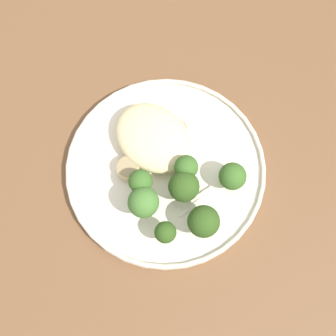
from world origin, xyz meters
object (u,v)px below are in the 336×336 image
object	(u,v)px
seared_scallop_left_edge	(144,156)
broccoli_floret_left_leaning	(143,203)
seared_scallop_half_hidden	(139,131)
broccoli_floret_tall_stalk	(204,222)
seared_scallop_right_edge	(151,140)
broccoli_floret_split_head	(186,168)
dinner_plate	(168,171)
broccoli_floret_center_pile	(184,187)
seared_scallop_tilted_round	(179,130)
broccoli_floret_rear_charred	(140,181)
broccoli_floret_front_edge	(232,176)
broccoli_floret_right_tilted	(165,233)
seared_scallop_large_seared	(128,168)

from	to	relation	value
seared_scallop_left_edge	broccoli_floret_left_leaning	world-z (taller)	broccoli_floret_left_leaning
seared_scallop_half_hidden	broccoli_floret_tall_stalk	size ratio (longest dim) A/B	0.52
seared_scallop_right_edge	seared_scallop_half_hidden	xyz separation A→B (m)	(-0.02, -0.00, -0.00)
seared_scallop_half_hidden	broccoli_floret_split_head	bearing A→B (deg)	1.81
dinner_plate	broccoli_floret_center_pile	distance (m)	0.05
seared_scallop_tilted_round	seared_scallop_right_edge	bearing A→B (deg)	-113.68
broccoli_floret_split_head	broccoli_floret_rear_charred	bearing A→B (deg)	-116.71
broccoli_floret_center_pile	broccoli_floret_rear_charred	size ratio (longest dim) A/B	0.98
dinner_plate	broccoli_floret_tall_stalk	distance (m)	0.10
broccoli_floret_front_edge	broccoli_floret_rear_charred	bearing A→B (deg)	-130.33
dinner_plate	broccoli_floret_right_tilted	bearing A→B (deg)	-46.47
seared_scallop_right_edge	seared_scallop_tilted_round	world-z (taller)	same
seared_scallop_left_edge	broccoli_floret_split_head	bearing A→B (deg)	21.92
seared_scallop_large_seared	broccoli_floret_right_tilted	distance (m)	0.11
seared_scallop_half_hidden	broccoli_floret_split_head	distance (m)	0.10
seared_scallop_right_edge	broccoli_floret_left_leaning	xyz separation A→B (m)	(0.07, -0.08, 0.03)
seared_scallop_right_edge	broccoli_floret_front_edge	bearing A→B (deg)	16.90
dinner_plate	seared_scallop_large_seared	world-z (taller)	seared_scallop_large_seared
seared_scallop_left_edge	broccoli_floret_rear_charred	distance (m)	0.05
seared_scallop_tilted_round	broccoli_floret_tall_stalk	world-z (taller)	broccoli_floret_tall_stalk
seared_scallop_half_hidden	seared_scallop_tilted_round	size ratio (longest dim) A/B	1.22
dinner_plate	seared_scallop_half_hidden	size ratio (longest dim) A/B	9.47
seared_scallop_left_edge	broccoli_floret_right_tilted	bearing A→B (deg)	-29.54
dinner_plate	seared_scallop_right_edge	xyz separation A→B (m)	(-0.05, 0.01, 0.01)
seared_scallop_left_edge	broccoli_floret_tall_stalk	size ratio (longest dim) A/B	0.39
broccoli_floret_tall_stalk	seared_scallop_left_edge	bearing A→B (deg)	174.05
dinner_plate	broccoli_floret_center_pile	bearing A→B (deg)	-12.77
seared_scallop_half_hidden	broccoli_floret_right_tilted	xyz separation A→B (m)	(0.14, -0.08, 0.02)
dinner_plate	broccoli_floret_split_head	distance (m)	0.04
seared_scallop_half_hidden	broccoli_floret_right_tilted	distance (m)	0.16
dinner_plate	seared_scallop_half_hidden	world-z (taller)	seared_scallop_half_hidden
seared_scallop_right_edge	broccoli_floret_split_head	distance (m)	0.07
dinner_plate	broccoli_floret_left_leaning	world-z (taller)	broccoli_floret_left_leaning
seared_scallop_right_edge	seared_scallop_large_seared	xyz separation A→B (m)	(0.01, -0.05, 0.00)
seared_scallop_tilted_round	broccoli_floret_rear_charred	bearing A→B (deg)	-76.81
broccoli_floret_split_head	broccoli_floret_rear_charred	world-z (taller)	broccoli_floret_rear_charred
dinner_plate	broccoli_floret_rear_charred	distance (m)	0.06
seared_scallop_left_edge	seared_scallop_right_edge	bearing A→B (deg)	114.94
broccoli_floret_split_head	broccoli_floret_rear_charred	xyz separation A→B (m)	(-0.03, -0.06, 0.00)
seared_scallop_large_seared	broccoli_floret_center_pile	bearing A→B (deg)	22.44
broccoli_floret_center_pile	broccoli_floret_rear_charred	world-z (taller)	broccoli_floret_rear_charred
broccoli_floret_center_pile	broccoli_floret_split_head	size ratio (longest dim) A/B	1.06
broccoli_floret_front_edge	dinner_plate	bearing A→B (deg)	-146.44
seared_scallop_left_edge	seared_scallop_tilted_round	size ratio (longest dim) A/B	0.90
dinner_plate	broccoli_floret_front_edge	bearing A→B (deg)	33.56
broccoli_floret_tall_stalk	broccoli_floret_front_edge	xyz separation A→B (m)	(-0.02, 0.08, -0.01)
broccoli_floret_center_pile	broccoli_floret_tall_stalk	bearing A→B (deg)	-16.99
broccoli_floret_left_leaning	seared_scallop_right_edge	bearing A→B (deg)	131.20
seared_scallop_large_seared	seared_scallop_left_edge	size ratio (longest dim) A/B	1.45
seared_scallop_right_edge	broccoli_floret_left_leaning	distance (m)	0.11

